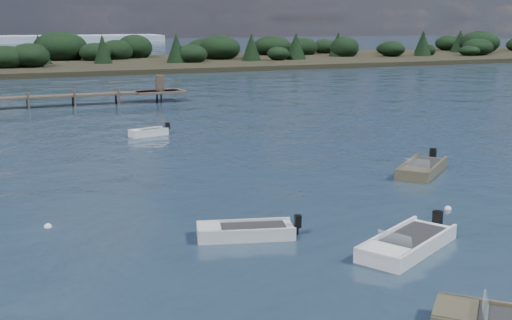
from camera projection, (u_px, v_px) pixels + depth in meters
name	position (u px, v px, depth m)	size (l,w,h in m)	color
ground	(102.00, 91.00, 75.49)	(400.00, 400.00, 0.00)	#162535
dinghy_mid_white_a	(407.00, 246.00, 23.57)	(5.01, 3.79, 1.19)	silver
dinghy_mid_white_b	(422.00, 170.00, 35.33)	(4.72, 4.33, 1.25)	brown
dinghy_mid_grey	(245.00, 234.00, 24.99)	(4.15, 2.36, 1.03)	silver
tender_far_white	(149.00, 134.00, 46.66)	(3.14, 1.69, 1.05)	silver
buoy_b	(448.00, 209.00, 28.66)	(0.32, 0.32, 0.32)	white
buoy_c	(48.00, 227.00, 26.20)	(0.32, 0.32, 0.32)	white
buoy_e	(134.00, 133.00, 47.76)	(0.32, 0.32, 0.32)	white
far_headland	(200.00, 53.00, 120.53)	(190.00, 40.00, 5.80)	black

